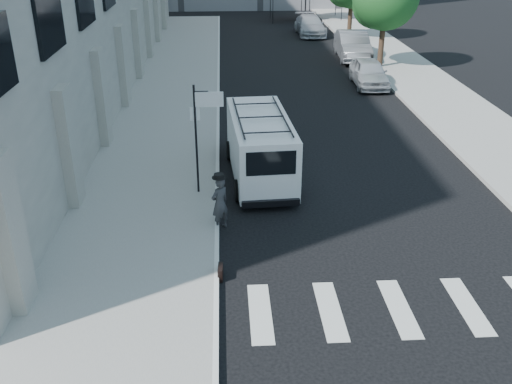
{
  "coord_description": "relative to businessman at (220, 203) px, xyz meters",
  "views": [
    {
      "loc": [
        -1.7,
        -13.45,
        8.08
      ],
      "look_at": [
        -0.89,
        0.66,
        1.3
      ],
      "focal_mm": 40.0,
      "sensor_mm": 36.0,
      "label": 1
    }
  ],
  "objects": [
    {
      "name": "suitcase",
      "position": [
        1.88,
        1.99,
        -0.48
      ],
      "size": [
        0.41,
        0.49,
        1.18
      ],
      "rotation": [
        0.0,
        0.0,
        0.41
      ],
      "color": "black",
      "rests_on": "ground"
    },
    {
      "name": "cargo_van",
      "position": [
        1.36,
        3.68,
        0.33
      ],
      "size": [
        2.29,
        5.8,
        2.16
      ],
      "rotation": [
        0.0,
        0.0,
        0.06
      ],
      "color": "white",
      "rests_on": "ground"
    },
    {
      "name": "sidewalk_right",
      "position": [
        10.9,
        18.99,
        -0.72
      ],
      "size": [
        4.0,
        56.0,
        0.15
      ],
      "primitive_type": "cube",
      "color": "gray",
      "rests_on": "ground"
    },
    {
      "name": "briefcase",
      "position": [
        0.0,
        -2.55,
        -0.63
      ],
      "size": [
        0.14,
        0.45,
        0.34
      ],
      "primitive_type": "cube",
      "rotation": [
        0.0,
        0.0,
        -0.05
      ],
      "color": "black",
      "rests_on": "ground"
    },
    {
      "name": "sign_pole",
      "position": [
        -0.46,
        2.19,
        1.86
      ],
      "size": [
        1.03,
        0.07,
        3.5
      ],
      "color": "black",
      "rests_on": "sidewalk_left"
    },
    {
      "name": "parked_car_b",
      "position": [
        8.4,
        21.63,
        0.06
      ],
      "size": [
        2.11,
        5.27,
        1.71
      ],
      "primitive_type": "imported",
      "rotation": [
        0.0,
        0.0,
        -0.06
      ],
      "color": "slate",
      "rests_on": "ground"
    },
    {
      "name": "sidewalk_left",
      "position": [
        -2.35,
        14.99,
        -0.72
      ],
      "size": [
        4.5,
        48.0,
        0.15
      ],
      "primitive_type": "cube",
      "color": "gray",
      "rests_on": "ground"
    },
    {
      "name": "parked_car_a",
      "position": [
        7.93,
        15.18,
        -0.09
      ],
      "size": [
        1.83,
        4.21,
        1.41
      ],
      "primitive_type": "imported",
      "rotation": [
        0.0,
        0.0,
        -0.04
      ],
      "color": "#AFB3B8",
      "rests_on": "ground"
    },
    {
      "name": "parked_car_c",
      "position": [
        6.9,
        30.13,
        -0.08
      ],
      "size": [
        2.07,
        4.97,
        1.44
      ],
      "primitive_type": "imported",
      "rotation": [
        0.0,
        0.0,
        0.01
      ],
      "color": "#B5B7BE",
      "rests_on": "ground"
    },
    {
      "name": "ground",
      "position": [
        1.9,
        -1.01,
        -0.8
      ],
      "size": [
        120.0,
        120.0,
        0.0
      ],
      "primitive_type": "plane",
      "color": "black",
      "rests_on": "ground"
    },
    {
      "name": "businessman",
      "position": [
        0.0,
        0.0,
        0.0
      ],
      "size": [
        0.69,
        0.67,
        1.59
      ],
      "primitive_type": "imported",
      "rotation": [
        0.0,
        0.0,
        3.84
      ],
      "color": "#343437",
      "rests_on": "ground"
    }
  ]
}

